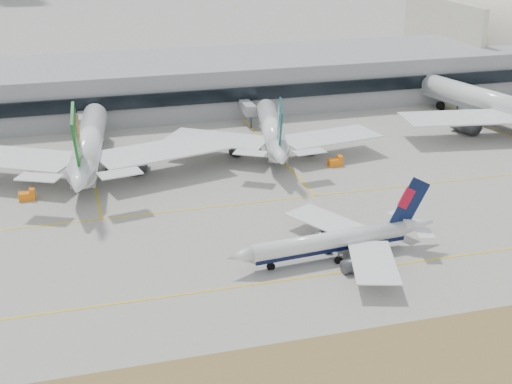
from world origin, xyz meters
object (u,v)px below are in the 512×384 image
object	(u,v)px
widebody_eva	(89,147)
widebody_cathay	(272,132)
terminal	(162,84)
taxiing_airliner	(337,241)
widebody_china_air	(493,104)

from	to	relation	value
widebody_eva	widebody_cathay	xyz separation A→B (m)	(47.13, 2.37, -1.04)
widebody_eva	terminal	bearing A→B (deg)	-18.26
taxiing_airliner	widebody_eva	distance (m)	71.94
widebody_eva	widebody_cathay	world-z (taller)	widebody_eva
widebody_eva	widebody_china_air	size ratio (longest dim) A/B	1.00
widebody_cathay	terminal	distance (m)	56.64
widebody_cathay	widebody_china_air	world-z (taller)	widebody_china_air
taxiing_airliner	widebody_eva	bearing A→B (deg)	-60.28
widebody_eva	terminal	size ratio (longest dim) A/B	0.24
widebody_china_air	taxiing_airliner	bearing A→B (deg)	117.94
widebody_eva	widebody_cathay	size ratio (longest dim) A/B	1.21
taxiing_airliner	terminal	xyz separation A→B (m)	(-14.45, 114.20, 4.11)
taxiing_airliner	widebody_cathay	size ratio (longest dim) A/B	0.75
terminal	taxiing_airliner	bearing A→B (deg)	-82.79
taxiing_airliner	widebody_cathay	distance (m)	61.90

